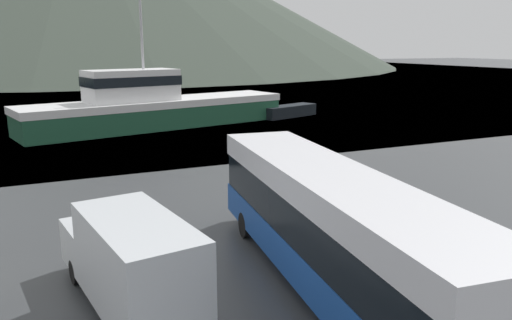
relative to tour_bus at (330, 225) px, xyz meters
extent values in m
plane|color=slate|center=(2.04, 135.12, -1.90)|extent=(240.00, 240.00, 0.00)
cube|color=#194799|center=(0.00, -0.01, -0.93)|extent=(3.84, 12.91, 1.03)
cube|color=black|center=(0.00, -0.01, 0.16)|extent=(3.76, 12.65, 1.17)
cube|color=silver|center=(0.00, -0.01, 1.12)|extent=(3.84, 12.91, 0.73)
cube|color=black|center=(0.71, 6.33, -0.04)|extent=(2.13, 0.30, 1.58)
cylinder|color=black|center=(-0.56, 4.53, -1.45)|extent=(0.40, 0.93, 0.90)
cylinder|color=black|center=(1.56, 4.29, -1.45)|extent=(0.40, 0.93, 0.90)
cube|color=silver|center=(-5.09, 0.52, -0.41)|extent=(2.58, 4.67, 2.26)
cube|color=silver|center=(-5.56, 3.64, -0.92)|extent=(2.20, 2.17, 1.25)
cube|color=black|center=(-5.42, 2.72, 0.10)|extent=(1.64, 0.31, 0.79)
cylinder|color=black|center=(-6.37, 3.26, -1.55)|extent=(0.32, 0.73, 0.70)
cylinder|color=black|center=(-4.67, 3.52, -1.55)|extent=(0.32, 0.73, 0.70)
cylinder|color=black|center=(-4.09, -0.36, -1.55)|extent=(0.32, 0.73, 0.70)
cube|color=#1E5138|center=(2.37, 30.01, -0.75)|extent=(22.51, 9.48, 2.29)
cube|color=white|center=(2.37, 30.01, 0.11)|extent=(22.73, 9.57, 0.57)
cube|color=white|center=(0.23, 29.52, 1.63)|extent=(7.60, 4.76, 2.47)
cube|color=black|center=(0.23, 29.52, 2.00)|extent=(7.76, 4.88, 0.74)
cylinder|color=#B2B2B7|center=(1.26, 29.75, 6.23)|extent=(0.20, 0.20, 6.73)
cube|color=#287F3D|center=(4.72, 4.48, -1.34)|extent=(1.40, 1.09, 1.10)
cube|color=#226C34|center=(4.72, 4.48, -0.73)|extent=(1.54, 1.20, 0.12)
cube|color=black|center=(15.03, 30.94, -1.36)|extent=(6.28, 3.63, 1.07)
cylinder|color=black|center=(5.37, 14.19, -1.59)|extent=(0.29, 0.29, 0.62)
sphere|color=black|center=(5.37, 14.19, -1.19)|extent=(0.33, 0.33, 0.33)
camera|label=1|loc=(-7.03, -10.81, 4.75)|focal=35.00mm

